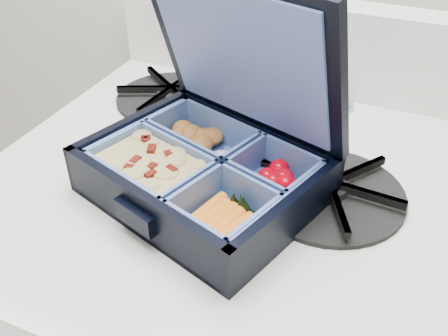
% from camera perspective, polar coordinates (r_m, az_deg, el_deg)
% --- Properties ---
extents(bento_box, '(0.27, 0.24, 0.05)m').
position_cam_1_polar(bento_box, '(0.52, -2.43, -0.74)').
color(bento_box, black).
rests_on(bento_box, stove).
extents(burner_grate, '(0.18, 0.18, 0.02)m').
position_cam_1_polar(burner_grate, '(0.54, 11.90, -2.09)').
color(burner_grate, black).
rests_on(burner_grate, stove).
extents(burner_grate_rear, '(0.21, 0.21, 0.02)m').
position_cam_1_polar(burner_grate_rear, '(0.72, -6.03, 8.44)').
color(burner_grate_rear, black).
rests_on(burner_grate_rear, stove).
extents(fork, '(0.08, 0.19, 0.01)m').
position_cam_1_polar(fork, '(0.63, 9.02, 3.47)').
color(fork, '#A5A4C0').
rests_on(fork, stove).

